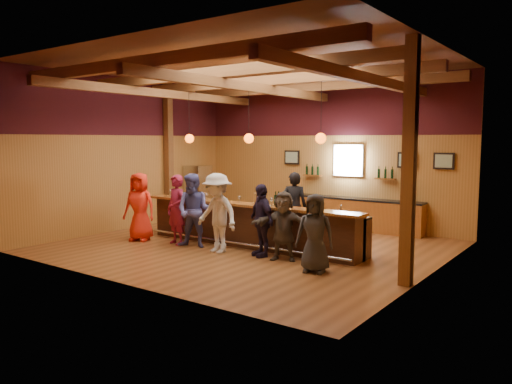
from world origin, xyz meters
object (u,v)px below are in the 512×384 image
customer_denim (194,211)px  customer_navy (261,220)px  bar_counter (253,225)px  ice_bucket (259,198)px  customer_redvest (176,210)px  bartender (294,207)px  customer_dark (315,233)px  customer_brown (283,226)px  customer_white (217,213)px  back_bar_cabinet (356,214)px  bottle_a (276,200)px  customer_orange (140,207)px  stainless_fridge (198,192)px

customer_denim → customer_navy: customer_denim is taller
bar_counter → ice_bucket: ice_bucket is taller
customer_redvest → bartender: bearing=53.3°
bar_counter → customer_navy: (0.85, -0.83, 0.32)m
bar_counter → customer_dark: size_ratio=3.95×
bar_counter → customer_dark: bearing=-27.6°
customer_navy → customer_brown: size_ratio=1.08×
customer_denim → customer_brown: customer_denim is taller
customer_white → ice_bucket: customer_white is taller
customer_redvest → customer_white: bearing=7.7°
customer_dark → bartender: 2.98m
ice_bucket → customer_brown: bearing=-29.9°
bar_counter → customer_navy: customer_navy is taller
customer_navy → back_bar_cabinet: bearing=113.6°
customer_white → customer_dark: (2.73, -0.18, -0.15)m
customer_white → back_bar_cabinet: bearing=80.9°
ice_bucket → customer_denim: bearing=-148.9°
bar_counter → customer_white: (-0.22, -1.14, 0.42)m
bartender → bottle_a: (0.22, -1.20, 0.32)m
customer_dark → customer_orange: bearing=164.2°
bar_counter → bartender: bearing=57.8°
customer_redvest → customer_denim: bearing=11.0°
bar_counter → ice_bucket: (0.32, -0.20, 0.72)m
customer_white → customer_navy: bearing=23.6°
bar_counter → customer_redvest: bearing=-148.7°
customer_redvest → customer_denim: 0.62m
bar_counter → customer_navy: size_ratio=3.76×
back_bar_cabinet → ice_bucket: 3.94m
stainless_fridge → customer_denim: bearing=-48.8°
customer_white → customer_redvest: bearing=-177.1°
customer_orange → ice_bucket: (3.14, 1.05, 0.34)m
customer_white → ice_bucket: bearing=67.5°
bar_counter → stainless_fridge: 4.81m
customer_redvest → customer_white: size_ratio=0.95×
customer_denim → bar_counter: bearing=26.4°
customer_orange → ice_bucket: customer_orange is taller
ice_bucket → stainless_fridge: bearing=149.2°
stainless_fridge → bartender: size_ratio=0.98×
back_bar_cabinet → customer_brown: (0.28, -4.42, 0.30)m
bottle_a → customer_brown: bearing=-44.9°
customer_redvest → bottle_a: customer_redvest is taller
bar_counter → customer_redvest: 2.00m
customer_redvest → customer_navy: (2.53, 0.19, -0.06)m
customer_white → bottle_a: bearing=48.4°
customer_brown → bartender: bartender is taller
bottle_a → stainless_fridge: bearing=151.6°
bartender → bottle_a: size_ratio=5.42×
bottle_a → customer_denim: bearing=-156.9°
bartender → back_bar_cabinet: bearing=-125.0°
bartender → customer_dark: bearing=107.0°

